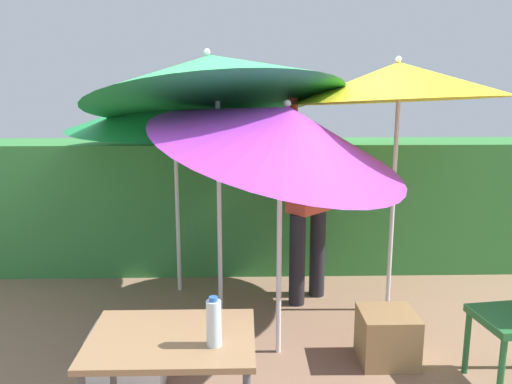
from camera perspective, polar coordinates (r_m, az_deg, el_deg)
ground_plane at (r=4.19m, az=0.11°, el=-15.75°), size 24.00×24.00×0.00m
hedge_row at (r=5.57m, az=-0.37°, el=-1.37°), size 8.00×0.70×1.33m
umbrella_rainbow at (r=4.43m, az=15.03°, el=11.33°), size 1.75×1.75×2.17m
umbrella_orange at (r=4.16m, az=-4.69°, el=12.09°), size 2.06×2.03×2.43m
umbrella_yellow at (r=4.80m, az=-8.72°, el=8.57°), size 1.89×1.89×1.89m
umbrella_navy at (r=3.62m, az=2.99°, el=6.70°), size 1.90×1.83×2.13m
person_vendor at (r=4.65m, az=5.67°, el=-0.71°), size 0.46×0.44×1.88m
cooler_box at (r=3.65m, az=-13.54°, el=-17.04°), size 0.45×0.33×0.40m
crate_cardboard at (r=3.97m, az=13.89°, el=-14.83°), size 0.39×0.38×0.36m
folding_table at (r=2.72m, az=-9.00°, el=-16.73°), size 0.80×0.60×0.74m
bottle_water at (r=2.52m, az=-4.55°, el=-13.79°), size 0.07×0.07×0.24m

